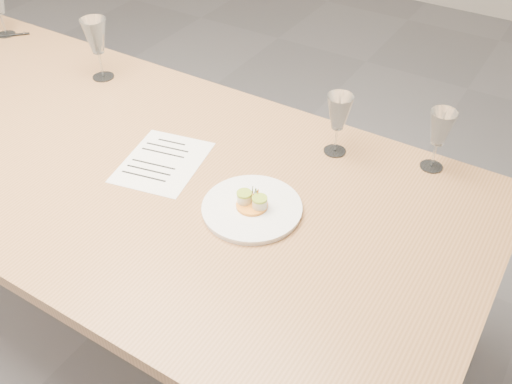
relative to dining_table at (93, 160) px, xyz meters
The scene contains 8 objects.
ground 0.68m from the dining_table, ahead, with size 7.00×7.00×0.00m, color slate.
dining_table is the anchor object (origin of this frame).
dinner_plate 0.59m from the dining_table, ahead, with size 0.26×0.26×0.07m.
recipe_sheet 0.26m from the dining_table, ahead, with size 0.27×0.31×0.00m.
ballpoint_pen 0.88m from the dining_table, 154.35° to the left, with size 0.10×0.10×0.01m.
wine_glass_1 0.46m from the dining_table, 127.20° to the left, with size 0.09×0.09×0.22m.
wine_glass_2 0.77m from the dining_table, 28.26° to the left, with size 0.08×0.08×0.19m.
wine_glass_3 1.04m from the dining_table, 24.96° to the left, with size 0.07×0.07×0.18m.
Camera 1 is at (1.18, -0.94, 1.75)m, focal length 40.00 mm.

